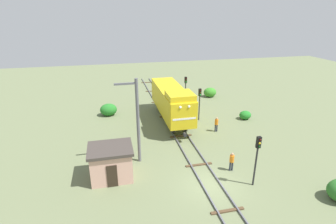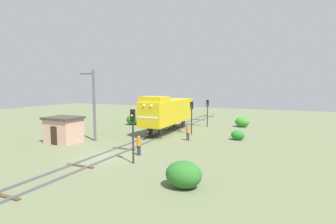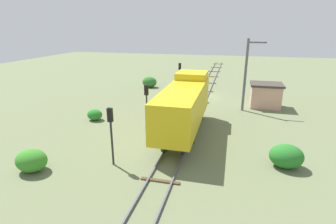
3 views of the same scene
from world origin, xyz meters
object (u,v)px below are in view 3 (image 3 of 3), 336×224
Objects in this scene: locomotive at (184,103)px; relay_hut at (265,95)px; traffic_signal_near at (180,73)px; worker_by_signal at (151,107)px; traffic_signal_far at (111,126)px; traffic_signal_mid at (147,99)px; worker_near_track at (182,91)px; catenary_mast at (246,73)px.

locomotive is 12.70m from relay_hut.
worker_by_signal is (1.00, 9.79, -1.92)m from traffic_signal_near.
traffic_signal_far is at bearing 60.07° from locomotive.
traffic_signal_mid is 11.33m from worker_near_track.
traffic_signal_near is 10.01m from catenary_mast.
traffic_signal_mid is 11.61m from catenary_mast.
traffic_signal_near is 3.06m from worker_near_track.
catenary_mast is (-8.26, 5.53, 1.17)m from traffic_signal_near.
catenary_mast is at bearing -121.76° from locomotive.
locomotive is 2.93× the size of traffic_signal_far.
worker_by_signal is 0.22× the size of catenary_mast.
worker_near_track is at bearing -23.82° from catenary_mast.
catenary_mast reaches higher than worker_near_track.
catenary_mast is (-8.46, -7.84, 1.25)m from traffic_signal_mid.
catenary_mast reaches higher than traffic_signal_near.
traffic_signal_mid is at bearing -144.17° from worker_near_track.
traffic_signal_near reaches higher than worker_by_signal.
relay_hut is (-10.90, -9.82, -1.44)m from traffic_signal_mid.
worker_near_track is 0.22× the size of catenary_mast.
traffic_signal_far is at bearing 59.03° from catenary_mast.
traffic_signal_near is 13.37m from traffic_signal_mid.
worker_near_track and worker_by_signal have the same top height.
catenary_mast reaches higher than relay_hut.
worker_by_signal is (4.20, -3.92, -1.78)m from locomotive.
worker_by_signal is at bearing 28.06° from relay_hut.
locomotive is 2.76× the size of traffic_signal_near.
traffic_signal_near is at bearing 60.65° from worker_near_track.
catenary_mast is (-5.06, -8.18, 1.31)m from locomotive.
relay_hut reaches higher than worker_near_track.
traffic_signal_far reaches higher than relay_hut.
traffic_signal_near is 2.47× the size of worker_by_signal.
worker_near_track is at bearing -93.87° from traffic_signal_far.
traffic_signal_far is (0.40, 19.96, -0.16)m from traffic_signal_near.
traffic_signal_near is 1.20× the size of relay_hut.
relay_hut is at bearing -126.45° from locomotive.
relay_hut is (-11.10, -16.41, -1.37)m from traffic_signal_far.
traffic_signal_far reaches higher than worker_by_signal.
worker_near_track is 10.00m from relay_hut.
worker_near_track is at bearing -95.13° from traffic_signal_mid.
locomotive is 2.85× the size of traffic_signal_mid.
traffic_signal_mid is (0.20, 13.37, -0.09)m from traffic_signal_near.
worker_by_signal is (0.60, -10.17, -1.76)m from traffic_signal_far.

